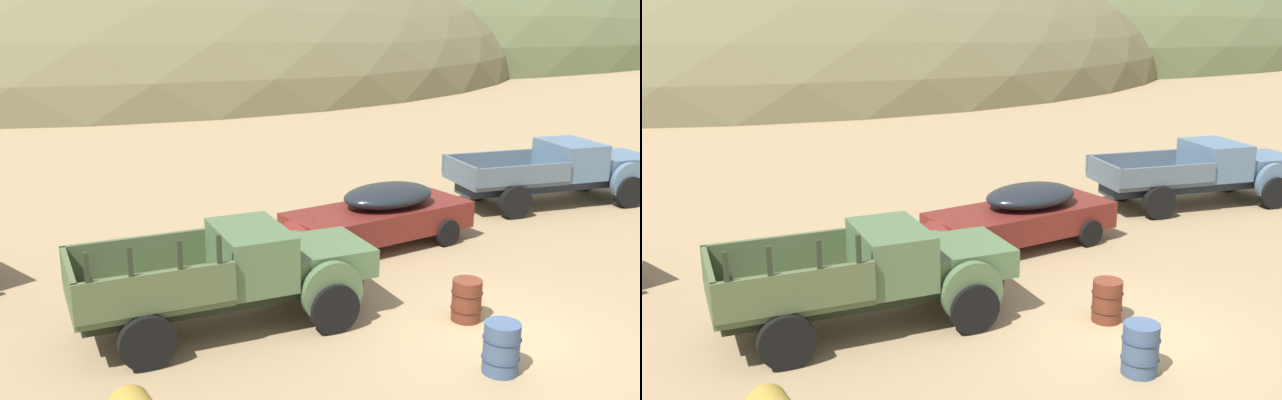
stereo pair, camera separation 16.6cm
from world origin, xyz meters
The scene contains 10 objects.
ground_plane centered at (0.00, 0.00, 0.00)m, with size 300.00×300.00×0.00m, color #937A56.
hill_center centered at (12.81, 67.78, 0.00)m, with size 81.84×84.56×28.22m, color brown.
hill_far_right centered at (46.43, 66.87, 0.00)m, with size 104.34×70.54×35.65m, color #56603D.
truck_weathered_green centered at (-3.57, 2.97, 0.99)m, with size 5.82×3.01×2.16m.
car_oxblood centered at (1.12, 5.21, 0.82)m, with size 5.07×2.04×1.57m.
truck_chalk_blue centered at (8.60, 5.43, 0.99)m, with size 6.64×3.71×1.89m.
oil_drum_by_truck centered at (0.03, 0.78, 0.41)m, with size 0.61×0.61×0.82m.
oil_drum_spare centered at (-0.94, -1.03, 0.44)m, with size 0.64×0.64×0.88m.
bush_lone_scrub centered at (8.19, 9.58, 0.16)m, with size 0.89×0.96×0.64m.
bush_front_right centered at (12.35, 8.70, 0.18)m, with size 0.73×0.74×0.72m.
Camera 1 is at (-9.27, -8.47, 5.91)m, focal length 40.39 mm.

